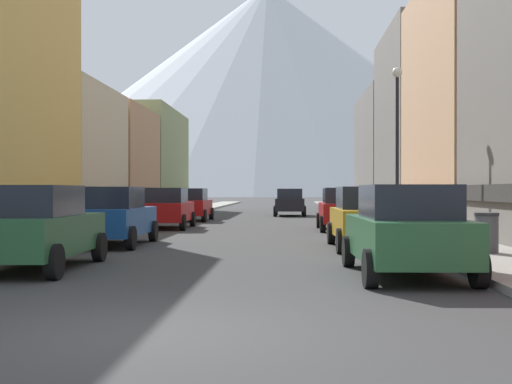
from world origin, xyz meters
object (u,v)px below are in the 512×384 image
car_left_0 (35,227)px  car_right_0 (406,230)px  car_left_1 (112,216)px  potted_plant_2 (67,220)px  trash_bin_right (487,233)px  car_left_2 (167,208)px  pedestrian_1 (72,211)px  streetlamp_right (397,125)px  car_left_3 (191,204)px  car_right_2 (343,209)px  car_driving_0 (290,202)px  car_right_1 (368,217)px

car_left_0 → car_right_0: bearing=-5.7°
car_left_1 → potted_plant_2: size_ratio=5.69×
trash_bin_right → potted_plant_2: 16.11m
car_left_2 → pedestrian_1: (-2.45, -5.48, 0.02)m
car_right_0 → streetlamp_right: (1.55, 10.84, 3.09)m
car_left_1 → trash_bin_right: car_left_1 is taller
car_left_0 → streetlamp_right: size_ratio=0.76×
car_left_0 → pedestrian_1: size_ratio=2.67×
car_right_0 → potted_plant_2: bearing=130.7°
car_left_1 → car_left_3: size_ratio=1.00×
car_right_2 → car_driving_0: size_ratio=1.00×
car_right_2 → pedestrian_1: pedestrian_1 is taller
car_right_2 → potted_plant_2: size_ratio=5.67×
car_right_2 → car_driving_0: 16.22m
streetlamp_right → trash_bin_right: bearing=-82.2°
car_left_2 → potted_plant_2: size_ratio=5.70×
car_left_3 → car_right_0: size_ratio=0.99×
car_left_1 → potted_plant_2: bearing=120.1°
car_left_1 → car_right_2: size_ratio=1.00×
car_left_1 → car_right_2: 11.22m
car_right_0 → pedestrian_1: (-10.05, 10.78, 0.02)m
car_left_0 → pedestrian_1: pedestrian_1 is taller
car_left_3 → streetlamp_right: streetlamp_right is taller
car_left_3 → streetlamp_right: bearing=-54.4°
streetlamp_right → car_driving_0: bearing=100.4°
car_driving_0 → car_right_0: bearing=-86.0°
car_right_0 → car_right_1: same height
car_left_1 → car_right_0: 10.35m
car_left_1 → car_driving_0: (5.40, 24.33, 0.00)m
car_left_0 → car_left_2: (-0.00, 15.50, 0.00)m
car_left_2 → trash_bin_right: car_left_2 is taller
car_driving_0 → trash_bin_right: 28.24m
car_right_2 → car_left_2: bearing=172.7°
car_right_1 → car_right_2: (0.00, 8.88, 0.00)m
car_right_0 → car_left_2: bearing=115.1°
car_right_1 → streetlamp_right: (1.55, 4.44, 3.09)m
car_right_2 → streetlamp_right: size_ratio=0.75×
car_right_0 → car_right_1: size_ratio=1.00×
trash_bin_right → car_left_3: bearing=116.8°
car_right_0 → potted_plant_2: (-10.80, 12.54, -0.36)m
car_right_1 → car_driving_0: same height
car_left_0 → trash_bin_right: 10.52m
car_driving_0 → streetlamp_right: size_ratio=0.75×
trash_bin_right → pedestrian_1: size_ratio=0.59×
trash_bin_right → potted_plant_2: trash_bin_right is taller
car_right_0 → car_right_1: 6.40m
car_driving_0 → car_left_3: bearing=-124.9°
car_left_3 → car_right_1: bearing=-66.2°
car_left_0 → car_right_0: size_ratio=1.00×
car_right_1 → trash_bin_right: (2.55, -2.88, -0.26)m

